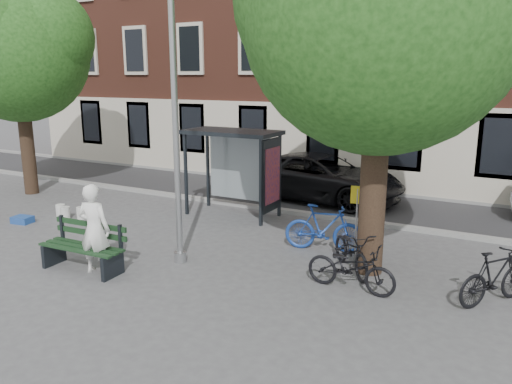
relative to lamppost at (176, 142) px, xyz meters
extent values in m
plane|color=#4C4C4F|center=(0.00, 0.00, -2.78)|extent=(90.00, 90.00, 0.00)
cube|color=#28282B|center=(0.00, 7.00, -2.78)|extent=(40.00, 4.00, 0.01)
cube|color=gray|center=(0.00, 5.00, -2.72)|extent=(40.00, 0.25, 0.12)
cube|color=gray|center=(0.00, 9.00, -2.72)|extent=(40.00, 0.25, 0.12)
cube|color=brown|center=(0.00, 13.00, 4.22)|extent=(30.00, 8.00, 14.00)
cylinder|color=#9EA0A3|center=(0.00, 0.00, 0.22)|extent=(0.14, 0.14, 6.00)
cylinder|color=#9EA0A3|center=(0.00, 0.00, -2.66)|extent=(0.28, 0.28, 0.24)
cylinder|color=black|center=(4.00, 1.50, -1.08)|extent=(0.56, 0.56, 3.40)
sphere|color=#1A4314|center=(4.00, 1.50, 2.62)|extent=(5.60, 5.60, 5.60)
cylinder|color=black|center=(-9.00, 3.00, -1.18)|extent=(0.48, 0.48, 3.20)
sphere|color=#1A4314|center=(-9.00, 3.00, 2.22)|extent=(4.80, 4.80, 4.80)
sphere|color=#1A4314|center=(-8.10, 3.40, 2.72)|extent=(3.36, 3.36, 3.36)
cube|color=#1E2328|center=(-2.30, 3.40, -1.53)|extent=(0.08, 0.08, 2.50)
cube|color=#1E2328|center=(0.30, 3.40, -1.53)|extent=(0.08, 0.08, 2.50)
cube|color=#1E2328|center=(-2.30, 4.60, -1.53)|extent=(0.08, 0.08, 2.50)
cube|color=#1E2328|center=(0.30, 4.60, -1.53)|extent=(0.08, 0.08, 2.50)
cube|color=#1E2328|center=(-1.00, 4.00, -0.22)|extent=(2.85, 1.45, 0.12)
cube|color=#8C999E|center=(-1.00, 4.60, -1.41)|extent=(2.34, 0.04, 2.00)
cube|color=#1E2328|center=(0.30, 4.00, -1.41)|extent=(0.12, 1.14, 2.12)
cube|color=#D84C19|center=(0.37, 4.00, -1.41)|extent=(0.02, 0.90, 1.62)
imported|color=white|center=(-1.20, -1.40, -1.79)|extent=(0.81, 0.61, 1.99)
cube|color=#1E2328|center=(-2.43, -1.50, -2.53)|extent=(0.12, 0.63, 0.52)
cube|color=#1E2328|center=(-0.72, -1.42, -2.53)|extent=(0.12, 0.63, 0.52)
cube|color=#18371C|center=(-1.56, -1.66, -2.25)|extent=(2.01, 0.23, 0.05)
cube|color=#18371C|center=(-1.57, -1.46, -2.25)|extent=(2.01, 0.23, 0.05)
cube|color=#18371C|center=(-1.58, -1.25, -2.25)|extent=(2.01, 0.23, 0.05)
cube|color=#18371C|center=(-1.59, -1.14, -2.02)|extent=(2.00, 0.15, 0.11)
cube|color=#18371C|center=(-1.59, -1.14, -1.81)|extent=(2.00, 0.15, 0.11)
imported|color=black|center=(3.95, 0.36, -2.30)|extent=(1.87, 0.73, 0.97)
imported|color=#1C409C|center=(2.63, 2.30, -2.20)|extent=(2.00, 0.96, 1.16)
imported|color=black|center=(3.65, 1.32, -2.30)|extent=(1.67, 1.83, 0.97)
imported|color=black|center=(6.50, 1.06, -2.25)|extent=(1.45, 1.71, 1.06)
imported|color=black|center=(0.65, 7.17, -1.99)|extent=(5.90, 3.14, 1.58)
cube|color=#204693|center=(-5.96, 0.32, -2.68)|extent=(0.60, 0.48, 0.20)
cylinder|color=silver|center=(-5.59, 1.38, -2.60)|extent=(0.34, 0.34, 0.36)
cylinder|color=silver|center=(-5.23, 1.25, -2.60)|extent=(0.31, 0.31, 0.36)
cylinder|color=silver|center=(-4.79, 1.47, -2.60)|extent=(0.36, 0.36, 0.36)
cylinder|color=#9EA0A3|center=(3.53, 1.97, -1.92)|extent=(0.04, 0.04, 1.73)
cube|color=yellow|center=(3.53, 1.97, -1.20)|extent=(0.31, 0.08, 0.40)
camera|label=1|loc=(6.74, -8.72, 1.41)|focal=35.00mm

